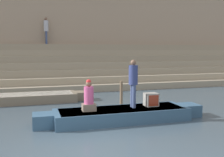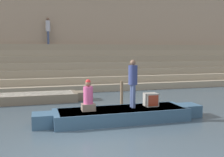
{
  "view_description": "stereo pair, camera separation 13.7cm",
  "coord_description": "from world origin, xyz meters",
  "px_view_note": "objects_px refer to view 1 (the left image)",
  "views": [
    {
      "loc": [
        -1.14,
        -6.19,
        2.4
      ],
      "look_at": [
        1.66,
        3.26,
        1.33
      ],
      "focal_mm": 42.0,
      "sensor_mm": 36.0,
      "label": 1
    },
    {
      "loc": [
        -1.01,
        -6.23,
        2.4
      ],
      "look_at": [
        1.66,
        3.26,
        1.33
      ],
      "focal_mm": 42.0,
      "sensor_mm": 36.0,
      "label": 2
    }
  ],
  "objects_px": {
    "tv_set": "(151,100)",
    "person_on_steps": "(46,29)",
    "mooring_post": "(121,94)",
    "person_rowing": "(89,98)",
    "rowboat_main": "(122,114)",
    "person_standing": "(133,80)",
    "moored_boat_shore": "(29,98)"
  },
  "relations": [
    {
      "from": "mooring_post",
      "to": "moored_boat_shore",
      "type": "bearing_deg",
      "value": 153.74
    },
    {
      "from": "moored_boat_shore",
      "to": "tv_set",
      "type": "bearing_deg",
      "value": -42.27
    },
    {
      "from": "tv_set",
      "to": "moored_boat_shore",
      "type": "height_order",
      "value": "tv_set"
    },
    {
      "from": "rowboat_main",
      "to": "person_on_steps",
      "type": "bearing_deg",
      "value": 102.76
    },
    {
      "from": "person_rowing",
      "to": "moored_boat_shore",
      "type": "xyz_separation_m",
      "value": [
        -1.97,
        4.22,
        -0.64
      ]
    },
    {
      "from": "tv_set",
      "to": "person_standing",
      "type": "bearing_deg",
      "value": 177.51
    },
    {
      "from": "person_standing",
      "to": "person_rowing",
      "type": "xyz_separation_m",
      "value": [
        -1.57,
        -0.07,
        -0.53
      ]
    },
    {
      "from": "mooring_post",
      "to": "person_on_steps",
      "type": "height_order",
      "value": "person_on_steps"
    },
    {
      "from": "person_on_steps",
      "to": "tv_set",
      "type": "bearing_deg",
      "value": 82.89
    },
    {
      "from": "mooring_post",
      "to": "person_on_steps",
      "type": "bearing_deg",
      "value": 109.01
    },
    {
      "from": "rowboat_main",
      "to": "mooring_post",
      "type": "distance_m",
      "value": 2.45
    },
    {
      "from": "person_rowing",
      "to": "person_on_steps",
      "type": "distance_m",
      "value": 10.69
    },
    {
      "from": "rowboat_main",
      "to": "tv_set",
      "type": "height_order",
      "value": "tv_set"
    },
    {
      "from": "tv_set",
      "to": "person_on_steps",
      "type": "distance_m",
      "value": 11.06
    },
    {
      "from": "moored_boat_shore",
      "to": "person_on_steps",
      "type": "height_order",
      "value": "person_on_steps"
    },
    {
      "from": "person_standing",
      "to": "moored_boat_shore",
      "type": "relative_size",
      "value": 0.3
    },
    {
      "from": "person_standing",
      "to": "mooring_post",
      "type": "height_order",
      "value": "person_standing"
    },
    {
      "from": "person_standing",
      "to": "mooring_post",
      "type": "xyz_separation_m",
      "value": [
        0.32,
        2.24,
        -0.84
      ]
    },
    {
      "from": "tv_set",
      "to": "moored_boat_shore",
      "type": "bearing_deg",
      "value": 131.18
    },
    {
      "from": "person_rowing",
      "to": "tv_set",
      "type": "height_order",
      "value": "person_rowing"
    },
    {
      "from": "person_standing",
      "to": "moored_boat_shore",
      "type": "height_order",
      "value": "person_standing"
    },
    {
      "from": "moored_boat_shore",
      "to": "person_standing",
      "type": "bearing_deg",
      "value": -47.56
    },
    {
      "from": "person_rowing",
      "to": "person_on_steps",
      "type": "bearing_deg",
      "value": 105.21
    },
    {
      "from": "person_on_steps",
      "to": "moored_boat_shore",
      "type": "bearing_deg",
      "value": 55.23
    },
    {
      "from": "rowboat_main",
      "to": "tv_set",
      "type": "relative_size",
      "value": 12.71
    },
    {
      "from": "rowboat_main",
      "to": "person_on_steps",
      "type": "xyz_separation_m",
      "value": [
        -1.98,
        10.22,
        3.62
      ]
    },
    {
      "from": "rowboat_main",
      "to": "person_on_steps",
      "type": "distance_m",
      "value": 11.02
    },
    {
      "from": "person_rowing",
      "to": "person_on_steps",
      "type": "height_order",
      "value": "person_on_steps"
    },
    {
      "from": "person_standing",
      "to": "person_rowing",
      "type": "bearing_deg",
      "value": -172.13
    },
    {
      "from": "rowboat_main",
      "to": "person_rowing",
      "type": "xyz_separation_m",
      "value": [
        -1.14,
        0.0,
        0.62
      ]
    },
    {
      "from": "person_standing",
      "to": "tv_set",
      "type": "xyz_separation_m",
      "value": [
        0.69,
        0.02,
        -0.72
      ]
    },
    {
      "from": "person_rowing",
      "to": "rowboat_main",
      "type": "bearing_deg",
      "value": 10.46
    }
  ]
}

